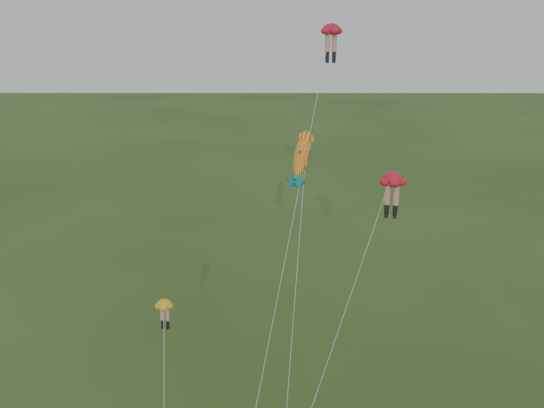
{
  "coord_description": "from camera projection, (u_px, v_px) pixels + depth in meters",
  "views": [
    {
      "loc": [
        1.26,
        -25.03,
        20.93
      ],
      "look_at": [
        1.16,
        6.0,
        11.3
      ],
      "focal_mm": 40.0,
      "sensor_mm": 36.0,
      "label": 1
    }
  ],
  "objects": [
    {
      "name": "legs_kite_red_high",
      "position": [
        330.0,
        39.0,
        36.59
      ],
      "size": [
        5.82,
        15.63,
        20.55
      ],
      "rotation": [
        0.0,
        0.0,
        0.1
      ],
      "color": "red",
      "rests_on": "ground"
    },
    {
      "name": "legs_kite_red_mid",
      "position": [
        391.0,
        186.0,
        33.24
      ],
      "size": [
        7.15,
        10.7,
        12.79
      ],
      "rotation": [
        0.0,
        0.0,
        -0.27
      ],
      "color": "red",
      "rests_on": "ground"
    },
    {
      "name": "legs_kite_yellow",
      "position": [
        164.0,
        315.0,
        30.5
      ],
      "size": [
        1.59,
        7.82,
        7.24
      ],
      "rotation": [
        0.0,
        0.0,
        -0.27
      ],
      "color": "gold",
      "rests_on": "ground"
    },
    {
      "name": "fish_kite",
      "position": [
        302.0,
        155.0,
        31.6
      ],
      "size": [
        1.99,
        7.7,
        15.43
      ],
      "rotation": [
        0.86,
        0.0,
        -0.35
      ],
      "color": "yellow",
      "rests_on": "ground"
    }
  ]
}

